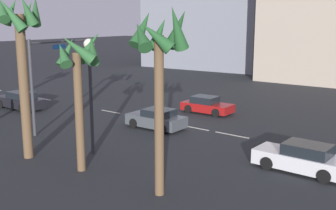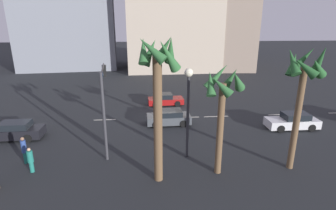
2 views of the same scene
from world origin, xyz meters
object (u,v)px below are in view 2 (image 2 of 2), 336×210
Objects in this scene: palm_tree_0 at (158,80)px; pedestrian_1 at (30,160)px; traffic_signal at (104,94)px; building_3 at (172,14)px; pedestrian_0 at (24,149)px; building_2 at (68,12)px; car_1 at (165,100)px; palm_tree_1 at (222,95)px; streetlamp at (188,97)px; car_0 at (293,121)px; car_3 at (169,118)px; building_1 at (186,7)px; car_2 at (13,131)px; palm_tree_3 at (303,78)px.

pedestrian_1 is at bearing -10.92° from palm_tree_0.
traffic_signal is 36.58m from building_3.
pedestrian_0 is 42.39m from building_2.
building_3 is (-3.20, -24.94, 9.82)m from car_1.
building_3 is at bearing -91.45° from palm_tree_1.
building_2 reaches higher than streetlamp.
car_3 is (10.66, -1.94, -0.03)m from car_0.
car_3 is 0.17× the size of building_1.
streetlamp is at bearing 84.81° from building_1.
building_2 reaches higher than building_3.
palm_tree_0 is at bearing 81.11° from car_3.
car_2 is at bearing 91.92° from building_2.
palm_tree_1 is (8.37, 6.35, 4.31)m from car_0.
car_0 is at bearing 169.68° from car_3.
car_0 is at bearing 98.72° from building_1.
pedestrian_1 reaches higher than car_1.
building_1 is at bearing -89.91° from palm_tree_3.
streetlamp is 2.70m from palm_tree_1.
car_2 is at bearing -56.70° from pedestrian_1.
traffic_signal is at bearing -29.45° from palm_tree_1.
car_3 is at bearing -74.54° from palm_tree_1.
pedestrian_1 is at bearing 123.30° from car_2.
pedestrian_1 is (9.30, 13.29, 0.25)m from car_1.
car_2 is 21.23m from palm_tree_3.
streetlamp is at bearing 160.12° from traffic_signal.
traffic_signal is at bearing 8.07° from car_0.
car_0 is 40.14m from building_1.
traffic_signal is at bearing -19.88° from streetlamp.
streetlamp is (-5.68, 2.06, 0.22)m from traffic_signal.
pedestrian_0 reaches higher than car_1.
car_0 reaches higher than car_2.
streetlamp is 3.78× the size of pedestrian_1.
building_2 reaches higher than car_0.
building_3 is (-0.99, -39.18, 5.46)m from palm_tree_1.
traffic_signal is 12.80m from palm_tree_3.
streetlamp is 6.82m from palm_tree_3.
palm_tree_0 is at bearing 81.55° from building_3.
car_0 is at bearing -150.18° from palm_tree_0.
car_2 is at bearing -15.06° from traffic_signal.
building_1 is (-16.17, -43.71, 11.17)m from pedestrian_1.
streetlamp is at bearing 108.56° from building_2.
traffic_signal is 41.02m from building_2.
car_3 is 0.67× the size of traffic_signal.
pedestrian_1 is (4.21, 3.17, -3.25)m from traffic_signal.
building_1 is 1.11× the size of building_2.
car_0 is 21.15m from pedestrian_0.
streetlamp is at bearing 162.85° from car_2.
pedestrian_0 is at bearing -17.08° from palm_tree_0.
palm_tree_0 is (-3.63, 4.68, 1.92)m from traffic_signal.
palm_tree_0 is at bearing 8.65° from palm_tree_1.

